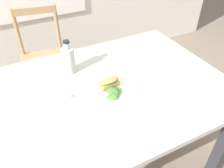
# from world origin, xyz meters

# --- Properties ---
(dining_table) EXTENTS (1.26, 0.96, 0.74)m
(dining_table) POSITION_xyz_m (-0.14, 0.15, 0.62)
(dining_table) COLOR #BCB7AD
(dining_table) RESTS_ON ground
(chair_wooden_far) EXTENTS (0.46, 0.46, 0.87)m
(chair_wooden_far) POSITION_xyz_m (-0.36, 1.10, 0.45)
(chair_wooden_far) COLOR tan
(chair_wooden_far) RESTS_ON ground
(plate_lunch) EXTENTS (0.24, 0.24, 0.01)m
(plate_lunch) POSITION_xyz_m (-0.16, 0.10, 0.74)
(plate_lunch) COLOR white
(plate_lunch) RESTS_ON dining_table
(sandwich_half_front) EXTENTS (0.12, 0.08, 0.06)m
(sandwich_half_front) POSITION_xyz_m (-0.17, 0.14, 0.78)
(sandwich_half_front) COLOR tan
(sandwich_half_front) RESTS_ON plate_lunch
(salad_mixed_greens) EXTENTS (0.12, 0.12, 0.03)m
(salad_mixed_greens) POSITION_xyz_m (-0.18, 0.07, 0.76)
(salad_mixed_greens) COLOR #518438
(salad_mixed_greens) RESTS_ON plate_lunch
(napkin_folded) EXTENTS (0.11, 0.24, 0.00)m
(napkin_folded) POSITION_xyz_m (-0.38, 0.09, 0.74)
(napkin_folded) COLOR silver
(napkin_folded) RESTS_ON dining_table
(fork_on_napkin) EXTENTS (0.03, 0.19, 0.00)m
(fork_on_napkin) POSITION_xyz_m (-0.38, 0.10, 0.75)
(fork_on_napkin) COLOR silver
(fork_on_napkin) RESTS_ON napkin_folded
(bottle_cold_brew) EXTENTS (0.07, 0.07, 0.21)m
(bottle_cold_brew) POSITION_xyz_m (-0.32, 0.39, 0.81)
(bottle_cold_brew) COLOR #472819
(bottle_cold_brew) RESTS_ON dining_table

